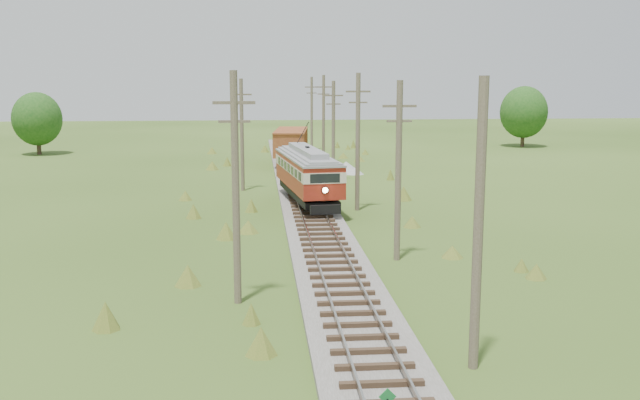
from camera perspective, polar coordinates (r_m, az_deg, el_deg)
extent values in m
cube|color=#605B54|center=(49.90, -1.13, -0.11)|extent=(3.60, 96.00, 0.25)
cube|color=#726659|center=(49.80, -1.96, 0.29)|extent=(0.08, 96.00, 0.17)
cube|color=#726659|center=(49.89, -0.31, 0.31)|extent=(0.08, 96.00, 0.17)
cube|color=#2D2116|center=(49.87, -1.13, 0.13)|extent=(2.40, 96.00, 0.16)
cube|color=#1A7530|center=(18.61, 5.42, -15.39)|extent=(0.45, 0.03, 0.45)
cube|color=black|center=(48.23, -1.01, 0.58)|extent=(3.41, 10.52, 0.42)
cube|color=maroon|center=(48.09, -1.01, 1.68)|extent=(3.91, 11.45, 1.03)
cube|color=beige|center=(47.98, -1.01, 2.67)|extent=(3.94, 11.51, 0.65)
cube|color=black|center=(47.98, -1.01, 2.67)|extent=(3.91, 11.01, 0.51)
cube|color=maroon|center=(47.92, -1.02, 3.23)|extent=(3.91, 11.45, 0.28)
cube|color=gray|center=(47.89, -1.02, 3.59)|extent=(3.97, 11.57, 0.36)
cube|color=gray|center=(47.85, -1.02, 3.97)|extent=(2.15, 8.50, 0.37)
sphere|color=#FFF2BF|center=(42.56, 0.42, 0.79)|extent=(0.34, 0.34, 0.34)
cylinder|color=black|center=(49.41, -1.39, 5.39)|extent=(0.56, 4.33, 1.80)
cylinder|color=black|center=(44.00, -0.87, -0.39)|extent=(0.20, 0.76, 0.75)
cylinder|color=black|center=(44.28, 0.91, -0.32)|extent=(0.20, 0.76, 0.75)
cylinder|color=black|center=(52.25, -2.64, 1.24)|extent=(0.20, 0.76, 0.75)
cylinder|color=black|center=(52.49, -1.12, 1.29)|extent=(0.20, 0.76, 0.75)
cube|color=black|center=(70.64, -2.32, 3.51)|extent=(3.18, 8.25, 0.56)
cube|color=brown|center=(70.50, -2.33, 4.64)|extent=(3.85, 9.20, 2.23)
cube|color=brown|center=(70.40, -2.34, 5.59)|extent=(3.93, 9.38, 0.13)
cylinder|color=black|center=(68.03, -3.16, 3.31)|extent=(0.23, 0.90, 0.89)
cylinder|color=black|center=(67.93, -1.75, 3.31)|extent=(0.23, 0.90, 0.89)
cylinder|color=black|center=(73.35, -2.85, 3.79)|extent=(0.23, 0.90, 0.89)
cylinder|color=black|center=(73.25, -1.54, 3.79)|extent=(0.23, 0.90, 0.89)
cone|color=gray|center=(65.38, 2.10, 2.63)|extent=(2.85, 2.85, 1.07)
cone|color=gray|center=(64.63, 2.83, 2.34)|extent=(1.60, 1.60, 0.62)
cylinder|color=brown|center=(21.50, 12.56, -2.11)|extent=(0.30, 0.30, 8.80)
cylinder|color=brown|center=(33.99, 6.29, 2.25)|extent=(0.30, 0.30, 8.60)
cube|color=brown|center=(33.72, 6.39, 7.48)|extent=(1.60, 0.12, 0.12)
cube|color=brown|center=(33.76, 6.36, 6.29)|extent=(1.20, 0.10, 0.10)
cylinder|color=brown|center=(46.69, 3.04, 4.61)|extent=(0.30, 0.30, 9.00)
cube|color=brown|center=(46.51, 3.08, 8.66)|extent=(1.60, 0.12, 0.12)
cube|color=brown|center=(46.53, 3.07, 7.80)|extent=(1.20, 0.10, 0.10)
cylinder|color=brown|center=(59.55, 1.08, 5.47)|extent=(0.30, 0.30, 8.40)
cube|color=brown|center=(59.39, 1.09, 8.36)|extent=(1.60, 0.12, 0.12)
cube|color=brown|center=(59.42, 1.09, 7.68)|extent=(1.20, 0.10, 0.10)
cylinder|color=brown|center=(72.48, 0.29, 6.46)|extent=(0.30, 0.30, 8.90)
cube|color=brown|center=(72.35, 0.29, 9.03)|extent=(1.60, 0.12, 0.12)
cube|color=brown|center=(72.37, 0.29, 8.48)|extent=(1.20, 0.10, 0.10)
cylinder|color=brown|center=(85.40, -0.67, 6.91)|extent=(0.30, 0.30, 8.70)
cube|color=brown|center=(85.29, -0.67, 9.02)|extent=(1.60, 0.12, 0.12)
cube|color=brown|center=(85.31, -0.67, 8.55)|extent=(1.20, 0.10, 0.10)
cylinder|color=brown|center=(27.38, -6.76, 0.82)|extent=(0.30, 0.30, 9.00)
cube|color=brown|center=(27.06, -6.90, 7.74)|extent=(1.60, 0.12, 0.12)
cube|color=brown|center=(27.09, -6.87, 6.26)|extent=(1.20, 0.10, 0.10)
cylinder|color=brown|center=(55.22, -6.26, 5.17)|extent=(0.30, 0.30, 8.60)
cube|color=brown|center=(55.06, -6.32, 8.39)|extent=(1.60, 0.12, 0.12)
cube|color=brown|center=(55.08, -6.31, 7.66)|extent=(1.20, 0.10, 0.10)
cylinder|color=#38281C|center=(86.94, -21.58, 4.17)|extent=(0.50, 0.50, 2.34)
ellipsoid|color=#184715|center=(86.73, -21.70, 6.05)|extent=(5.46, 5.46, 6.01)
cylinder|color=#38281C|center=(93.51, 15.90, 4.90)|extent=(0.50, 0.50, 2.52)
ellipsoid|color=#184715|center=(93.31, 15.99, 6.78)|extent=(5.88, 5.88, 6.47)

